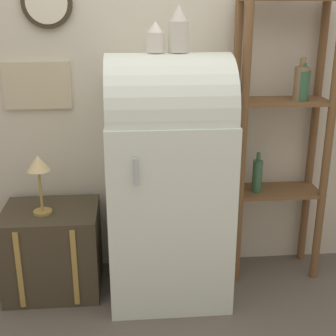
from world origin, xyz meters
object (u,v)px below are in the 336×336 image
suitcase_trunk (53,250)px  vase_left (156,38)px  refrigerator (168,175)px  desk_lamp (39,169)px  vase_center (179,30)px

suitcase_trunk → vase_left: bearing=-4.7°
refrigerator → vase_left: (-0.07, 0.00, 0.78)m
refrigerator → desk_lamp: refrigerator is taller
refrigerator → suitcase_trunk: 0.87m
desk_lamp → vase_center: bearing=-0.4°
vase_center → refrigerator: bearing=-171.3°
vase_left → vase_center: bearing=2.8°
refrigerator → suitcase_trunk: bearing=175.5°
suitcase_trunk → desk_lamp: desk_lamp is taller
suitcase_trunk → desk_lamp: bearing=-128.1°
vase_center → suitcase_trunk: bearing=176.5°
suitcase_trunk → vase_left: size_ratio=3.51×
vase_left → suitcase_trunk: bearing=175.3°
refrigerator → vase_center: bearing=8.7°
vase_center → desk_lamp: (-0.80, 0.01, -0.76)m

